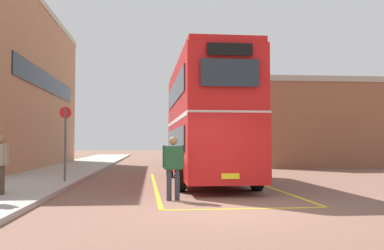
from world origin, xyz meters
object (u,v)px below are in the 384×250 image
Objects in this scene: single_deck_bus at (207,142)px; bus_stop_sign at (65,136)px; pedestrian_boarding at (173,163)px; pedestrian_waiting_near at (0,160)px; double_decker_bus at (206,120)px.

bus_stop_sign is (-7.37, -15.90, 0.18)m from single_deck_bus.
pedestrian_boarding is (-3.51, -20.67, -0.62)m from single_deck_bus.
bus_stop_sign is (0.96, 4.13, 0.73)m from pedestrian_waiting_near.
double_decker_bus reaches higher than pedestrian_boarding.
double_decker_bus reaches higher than pedestrian_waiting_near.
single_deck_bus is at bearing 67.41° from pedestrian_waiting_near.
double_decker_bus is 5.47m from bus_stop_sign.
pedestrian_waiting_near is (-4.82, 0.64, 0.07)m from pedestrian_boarding.
bus_stop_sign is at bearing -175.21° from double_decker_bus.
double_decker_bus is 5.65× the size of pedestrian_boarding.
single_deck_bus is (1.97, 15.44, -0.87)m from double_decker_bus.
single_deck_bus is 5.32× the size of pedestrian_boarding.
single_deck_bus reaches higher than pedestrian_waiting_near.
pedestrian_waiting_near is at bearing -112.59° from single_deck_bus.
pedestrian_waiting_near is at bearing 172.43° from pedestrian_boarding.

